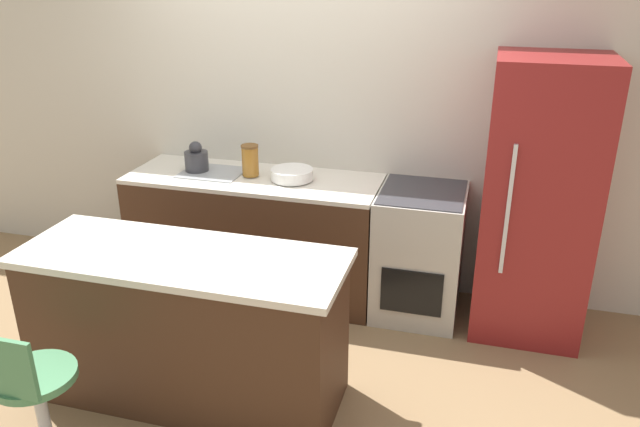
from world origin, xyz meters
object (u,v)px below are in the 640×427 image
(kettle, at_px, (196,159))
(stool_chair, at_px, (35,401))
(mixing_bowl, at_px, (292,174))
(refrigerator, at_px, (538,201))
(oven_range, at_px, (419,252))

(kettle, bearing_deg, stool_chair, -87.70)
(mixing_bowl, bearing_deg, stool_chair, -108.06)
(refrigerator, xyz_separation_m, mixing_bowl, (-1.64, 0.01, 0.03))
(refrigerator, relative_size, kettle, 8.32)
(kettle, xyz_separation_m, mixing_bowl, (0.73, 0.00, -0.05))
(refrigerator, xyz_separation_m, stool_chair, (-2.29, -1.98, -0.51))
(stool_chair, distance_m, mixing_bowl, 2.16)
(stool_chair, relative_size, mixing_bowl, 2.79)
(refrigerator, bearing_deg, kettle, 179.75)
(oven_range, xyz_separation_m, stool_chair, (-1.57, -1.98, -0.05))
(refrigerator, height_order, stool_chair, refrigerator)
(refrigerator, xyz_separation_m, kettle, (-2.37, 0.01, 0.08))
(mixing_bowl, bearing_deg, oven_range, -0.39)
(refrigerator, height_order, kettle, refrigerator)
(oven_range, height_order, refrigerator, refrigerator)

